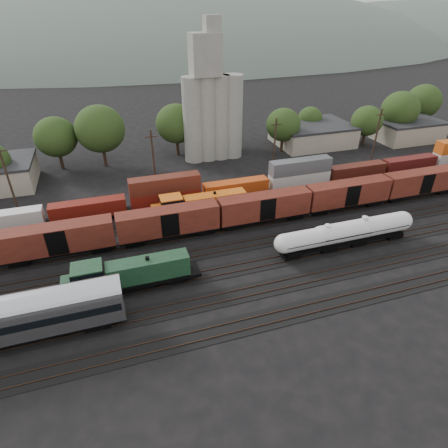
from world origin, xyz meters
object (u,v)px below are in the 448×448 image
object	(u,v)px
tank_car_a	(326,237)
grain_silo	(212,109)
orange_locomotive	(198,205)
green_locomotive	(125,275)

from	to	relation	value
tank_car_a	grain_silo	size ratio (longest dim) A/B	0.55
orange_locomotive	grain_silo	size ratio (longest dim) A/B	0.60
orange_locomotive	green_locomotive	bearing A→B (deg)	-131.06
tank_car_a	orange_locomotive	xyz separation A→B (m)	(-14.90, 15.00, -0.02)
grain_silo	orange_locomotive	bearing A→B (deg)	-111.53
green_locomotive	tank_car_a	bearing A→B (deg)	0.00
tank_car_a	grain_silo	distance (m)	42.18
green_locomotive	tank_car_a	size ratio (longest dim) A/B	1.05
tank_car_a	grain_silo	xyz separation A→B (m)	(-4.65, 41.00, 8.77)
green_locomotive	orange_locomotive	xyz separation A→B (m)	(13.07, 15.00, -0.06)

